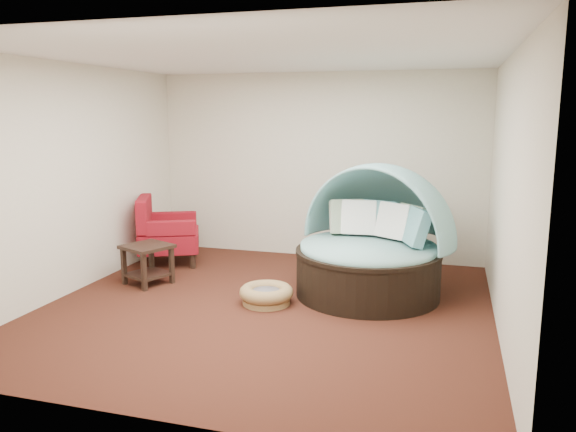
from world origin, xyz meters
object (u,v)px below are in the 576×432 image
(pet_basket, at_px, (266,294))
(red_armchair, at_px, (164,233))
(canopy_daybed, at_px, (373,234))
(side_table, at_px, (148,259))

(pet_basket, relative_size, red_armchair, 0.59)
(canopy_daybed, distance_m, red_armchair, 3.19)
(canopy_daybed, relative_size, red_armchair, 2.03)
(canopy_daybed, xyz_separation_m, pet_basket, (-1.13, -0.75, -0.63))
(canopy_daybed, height_order, red_armchair, canopy_daybed)
(side_table, bearing_deg, pet_basket, -10.21)
(pet_basket, xyz_separation_m, red_armchair, (-2.01, 1.28, 0.35))
(red_armchair, bearing_deg, canopy_daybed, -34.46)
(red_armchair, distance_m, side_table, 1.02)
(pet_basket, relative_size, side_table, 0.94)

